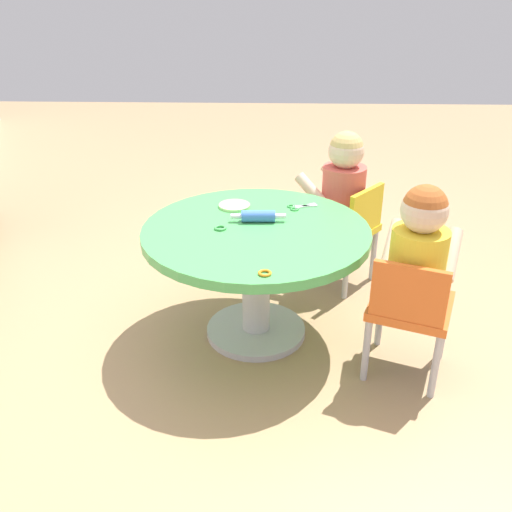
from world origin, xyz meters
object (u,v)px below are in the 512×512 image
(child_chair_right, at_px, (346,228))
(seated_child_left, at_px, (419,251))
(rolling_pin, at_px, (258,216))
(craft_scissors, at_px, (298,207))
(child_chair_left, at_px, (409,309))
(craft_table, at_px, (256,253))
(seated_child_right, at_px, (343,184))

(child_chair_right, bearing_deg, seated_child_left, -166.51)
(rolling_pin, distance_m, craft_scissors, 0.24)
(seated_child_left, relative_size, rolling_pin, 2.21)
(child_chair_left, xyz_separation_m, craft_scissors, (0.50, 0.41, 0.21))
(craft_table, bearing_deg, craft_scissors, -38.41)
(craft_table, xyz_separation_m, seated_child_right, (0.51, -0.41, 0.13))
(child_chair_left, bearing_deg, rolling_pin, 60.60)
(child_chair_left, height_order, seated_child_left, seated_child_left)
(seated_child_left, distance_m, seated_child_right, 0.76)
(craft_table, distance_m, child_chair_right, 0.66)
(child_chair_right, distance_m, rolling_pin, 0.64)
(craft_table, xyz_separation_m, rolling_pin, (0.06, -0.01, 0.14))
(child_chair_right, distance_m, seated_child_right, 0.23)
(craft_table, relative_size, child_chair_right, 1.75)
(child_chair_left, xyz_separation_m, rolling_pin, (0.33, 0.59, 0.23))
(seated_child_left, bearing_deg, craft_table, 69.37)
(rolling_pin, xyz_separation_m, craft_scissors, (0.16, -0.17, -0.02))
(child_chair_right, xyz_separation_m, craft_scissors, (-0.25, 0.26, 0.21))
(craft_table, relative_size, rolling_pin, 4.07)
(rolling_pin, bearing_deg, seated_child_left, -116.02)
(seated_child_left, relative_size, seated_child_right, 1.00)
(child_chair_right, bearing_deg, craft_table, 137.73)
(child_chair_left, relative_size, child_chair_right, 1.00)
(seated_child_right, bearing_deg, child_chair_right, -129.21)
(child_chair_left, relative_size, seated_child_left, 1.05)
(craft_table, relative_size, seated_child_left, 1.84)
(seated_child_left, height_order, seated_child_right, same)
(child_chair_left, distance_m, seated_child_left, 0.23)
(child_chair_right, distance_m, craft_scissors, 0.42)
(child_chair_left, distance_m, seated_child_right, 0.83)
(seated_child_left, bearing_deg, child_chair_left, 158.91)
(craft_table, height_order, rolling_pin, rolling_pin)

